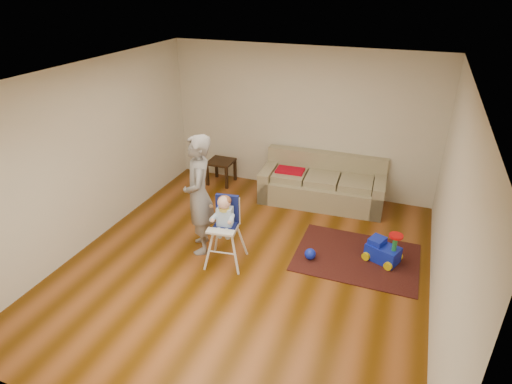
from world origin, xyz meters
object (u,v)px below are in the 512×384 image
(sofa, at_px, (322,181))
(side_table, at_px, (221,172))
(adult, at_px, (199,195))
(toy_ball, at_px, (310,254))
(high_chair, at_px, (225,231))
(ride_on_toy, at_px, (384,245))

(sofa, xyz_separation_m, side_table, (-2.07, 0.10, -0.19))
(sofa, relative_size, adult, 1.23)
(sofa, height_order, adult, adult)
(side_table, xyz_separation_m, toy_ball, (2.33, -1.94, -0.14))
(toy_ball, bearing_deg, adult, -169.90)
(sofa, distance_m, side_table, 2.08)
(toy_ball, bearing_deg, high_chair, -156.86)
(ride_on_toy, bearing_deg, toy_ball, -138.60)
(side_table, bearing_deg, ride_on_toy, -25.51)
(sofa, distance_m, toy_ball, 1.89)
(side_table, distance_m, adult, 2.43)
(sofa, height_order, side_table, sofa)
(ride_on_toy, height_order, high_chair, high_chair)
(toy_ball, bearing_deg, sofa, 98.21)
(ride_on_toy, height_order, adult, adult)
(sofa, xyz_separation_m, adult, (-1.36, -2.13, 0.49))
(toy_ball, xyz_separation_m, high_chair, (-1.13, -0.48, 0.43))
(sofa, height_order, toy_ball, sofa)
(sofa, relative_size, ride_on_toy, 4.46)
(side_table, bearing_deg, high_chair, -63.66)
(ride_on_toy, distance_m, adult, 2.77)
(toy_ball, relative_size, adult, 0.09)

